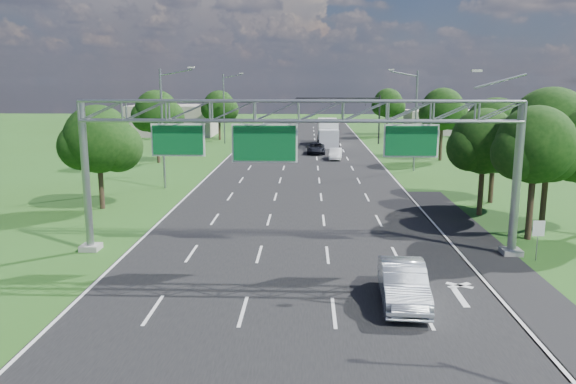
{
  "coord_description": "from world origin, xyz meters",
  "views": [
    {
      "loc": [
        0.73,
        -16.82,
        8.99
      ],
      "look_at": [
        -0.31,
        12.41,
        3.2
      ],
      "focal_mm": 35.0,
      "sensor_mm": 36.0,
      "label": 1
    }
  ],
  "objects_px": {
    "sign_gantry": "(300,123)",
    "regulatory_sign": "(538,232)",
    "box_truck": "(328,133)",
    "traffic_signal": "(355,108)",
    "silver_sedan": "(403,283)"
  },
  "relations": [
    {
      "from": "box_truck",
      "to": "sign_gantry",
      "type": "bearing_deg",
      "value": -93.59
    },
    {
      "from": "regulatory_sign",
      "to": "box_truck",
      "type": "xyz_separation_m",
      "value": [
        -8.81,
        52.44,
        0.22
      ]
    },
    {
      "from": "sign_gantry",
      "to": "silver_sedan",
      "type": "relative_size",
      "value": 4.61
    },
    {
      "from": "sign_gantry",
      "to": "regulatory_sign",
      "type": "bearing_deg",
      "value": -4.83
    },
    {
      "from": "sign_gantry",
      "to": "box_truck",
      "type": "relative_size",
      "value": 2.48
    },
    {
      "from": "regulatory_sign",
      "to": "traffic_signal",
      "type": "relative_size",
      "value": 0.17
    },
    {
      "from": "traffic_signal",
      "to": "box_truck",
      "type": "xyz_separation_m",
      "value": [
        -3.89,
        -1.58,
        -3.44
      ]
    },
    {
      "from": "sign_gantry",
      "to": "traffic_signal",
      "type": "bearing_deg",
      "value": 82.32
    },
    {
      "from": "sign_gantry",
      "to": "box_truck",
      "type": "bearing_deg",
      "value": 86.38
    },
    {
      "from": "traffic_signal",
      "to": "box_truck",
      "type": "relative_size",
      "value": 1.29
    },
    {
      "from": "box_truck",
      "to": "traffic_signal",
      "type": "bearing_deg",
      "value": 22.09
    },
    {
      "from": "silver_sedan",
      "to": "box_truck",
      "type": "relative_size",
      "value": 0.54
    },
    {
      "from": "silver_sedan",
      "to": "box_truck",
      "type": "height_order",
      "value": "box_truck"
    },
    {
      "from": "sign_gantry",
      "to": "regulatory_sign",
      "type": "height_order",
      "value": "sign_gantry"
    },
    {
      "from": "traffic_signal",
      "to": "sign_gantry",
      "type": "bearing_deg",
      "value": -97.68
    }
  ]
}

